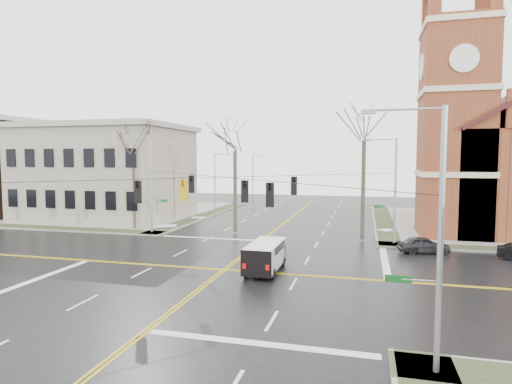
% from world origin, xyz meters
% --- Properties ---
extents(ground, '(120.00, 120.00, 0.00)m').
position_xyz_m(ground, '(0.00, 0.00, 0.00)').
color(ground, black).
rests_on(ground, ground).
extents(sidewalks, '(80.00, 80.00, 0.17)m').
position_xyz_m(sidewalks, '(0.00, 0.00, 0.08)').
color(sidewalks, gray).
rests_on(sidewalks, ground).
extents(road_markings, '(100.00, 100.00, 0.01)m').
position_xyz_m(road_markings, '(0.00, 0.00, 0.01)').
color(road_markings, gold).
rests_on(road_markings, ground).
extents(civic_building_a, '(18.00, 14.00, 11.00)m').
position_xyz_m(civic_building_a, '(-22.00, 20.00, 5.50)').
color(civic_building_a, gray).
rests_on(civic_building_a, ground).
extents(signal_pole_ne, '(2.75, 0.22, 9.00)m').
position_xyz_m(signal_pole_ne, '(11.32, 11.50, 4.95)').
color(signal_pole_ne, gray).
rests_on(signal_pole_ne, ground).
extents(signal_pole_nw, '(2.75, 0.22, 9.00)m').
position_xyz_m(signal_pole_nw, '(-11.32, 11.50, 4.95)').
color(signal_pole_nw, gray).
rests_on(signal_pole_nw, ground).
extents(signal_pole_se, '(2.75, 0.22, 9.00)m').
position_xyz_m(signal_pole_se, '(11.32, -11.50, 4.95)').
color(signal_pole_se, gray).
rests_on(signal_pole_se, ground).
extents(span_wires, '(23.02, 23.02, 0.03)m').
position_xyz_m(span_wires, '(0.00, 0.00, 6.20)').
color(span_wires, black).
rests_on(span_wires, ground).
extents(traffic_signals, '(8.21, 8.26, 1.30)m').
position_xyz_m(traffic_signals, '(-0.00, -0.67, 5.45)').
color(traffic_signals, black).
rests_on(traffic_signals, ground).
extents(streetlight_north_a, '(2.30, 0.20, 8.00)m').
position_xyz_m(streetlight_north_a, '(-10.65, 28.00, 4.47)').
color(streetlight_north_a, gray).
rests_on(streetlight_north_a, ground).
extents(streetlight_north_b, '(2.30, 0.20, 8.00)m').
position_xyz_m(streetlight_north_b, '(-10.65, 48.00, 4.47)').
color(streetlight_north_b, gray).
rests_on(streetlight_north_b, ground).
extents(cargo_van, '(1.95, 5.01, 1.90)m').
position_xyz_m(cargo_van, '(2.74, 0.51, 1.12)').
color(cargo_van, white).
rests_on(cargo_van, ground).
extents(parked_car_a, '(4.16, 2.32, 1.34)m').
position_xyz_m(parked_car_a, '(13.54, 8.73, 0.67)').
color(parked_car_a, black).
rests_on(parked_car_a, ground).
extents(tree_nw_far, '(4.00, 4.00, 12.05)m').
position_xyz_m(tree_nw_far, '(-14.24, 13.06, 8.72)').
color(tree_nw_far, '#342C21').
rests_on(tree_nw_far, ground).
extents(tree_nw_near, '(4.00, 4.00, 12.06)m').
position_xyz_m(tree_nw_near, '(-3.39, 13.39, 8.72)').
color(tree_nw_near, '#342C21').
rests_on(tree_nw_near, ground).
extents(tree_ne, '(4.00, 4.00, 13.38)m').
position_xyz_m(tree_ne, '(8.83, 12.76, 9.66)').
color(tree_ne, '#342C21').
rests_on(tree_ne, ground).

